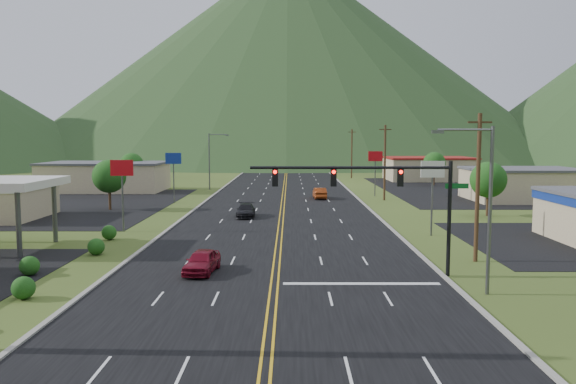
{
  "coord_description": "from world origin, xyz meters",
  "views": [
    {
      "loc": [
        0.89,
        -19.51,
        8.43
      ],
      "look_at": [
        0.75,
        20.43,
        4.5
      ],
      "focal_mm": 35.0,
      "sensor_mm": 36.0,
      "label": 1
    }
  ],
  "objects_px": {
    "streetlight_west": "(211,157)",
    "car_dark_mid": "(246,211)",
    "streetlight_east": "(484,199)",
    "car_red_far": "(320,193)",
    "traffic_signal": "(383,189)",
    "car_red_near": "(202,262)"
  },
  "relations": [
    {
      "from": "streetlight_west",
      "to": "car_dark_mid",
      "type": "xyz_separation_m",
      "value": [
        7.94,
        -31.11,
        -4.5
      ]
    },
    {
      "from": "streetlight_east",
      "to": "car_red_far",
      "type": "bearing_deg",
      "value": 97.61
    },
    {
      "from": "streetlight_east",
      "to": "car_red_far",
      "type": "xyz_separation_m",
      "value": [
        -6.23,
        46.62,
        -4.44
      ]
    },
    {
      "from": "streetlight_west",
      "to": "car_red_far",
      "type": "relative_size",
      "value": 1.99
    },
    {
      "from": "streetlight_east",
      "to": "car_red_near",
      "type": "bearing_deg",
      "value": 163.62
    },
    {
      "from": "car_red_far",
      "to": "traffic_signal",
      "type": "bearing_deg",
      "value": 89.37
    },
    {
      "from": "streetlight_east",
      "to": "car_red_near",
      "type": "height_order",
      "value": "streetlight_east"
    },
    {
      "from": "streetlight_west",
      "to": "car_red_near",
      "type": "bearing_deg",
      "value": -82.68
    },
    {
      "from": "car_red_far",
      "to": "streetlight_west",
      "type": "bearing_deg",
      "value": -41.52
    },
    {
      "from": "streetlight_west",
      "to": "car_red_near",
      "type": "distance_m",
      "value": 56.01
    },
    {
      "from": "streetlight_west",
      "to": "car_red_far",
      "type": "bearing_deg",
      "value": -38.83
    },
    {
      "from": "streetlight_east",
      "to": "car_dark_mid",
      "type": "distance_m",
      "value": 32.83
    },
    {
      "from": "streetlight_east",
      "to": "streetlight_west",
      "type": "xyz_separation_m",
      "value": [
        -22.86,
        60.0,
        0.0
      ]
    },
    {
      "from": "traffic_signal",
      "to": "streetlight_west",
      "type": "relative_size",
      "value": 1.46
    },
    {
      "from": "streetlight_west",
      "to": "traffic_signal",
      "type": "bearing_deg",
      "value": -72.03
    },
    {
      "from": "car_dark_mid",
      "to": "streetlight_east",
      "type": "bearing_deg",
      "value": -64.66
    },
    {
      "from": "traffic_signal",
      "to": "car_red_far",
      "type": "distance_m",
      "value": 42.9
    },
    {
      "from": "streetlight_west",
      "to": "car_red_far",
      "type": "xyz_separation_m",
      "value": [
        16.63,
        -13.38,
        -4.44
      ]
    },
    {
      "from": "streetlight_east",
      "to": "car_red_near",
      "type": "xyz_separation_m",
      "value": [
        -15.75,
        4.63,
        -4.47
      ]
    },
    {
      "from": "traffic_signal",
      "to": "car_red_near",
      "type": "height_order",
      "value": "traffic_signal"
    },
    {
      "from": "streetlight_east",
      "to": "car_red_far",
      "type": "relative_size",
      "value": 1.99
    },
    {
      "from": "traffic_signal",
      "to": "car_red_near",
      "type": "xyz_separation_m",
      "value": [
        -11.05,
        0.63,
        -4.62
      ]
    }
  ]
}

